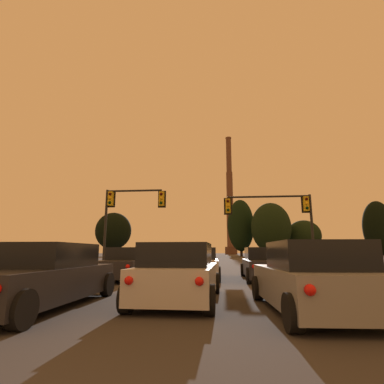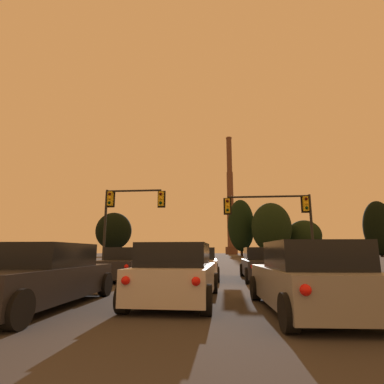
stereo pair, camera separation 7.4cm
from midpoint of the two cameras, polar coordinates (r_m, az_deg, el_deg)
The scene contains 14 objects.
sedan_left_lane_second at distance 7.90m, azimuth -26.92°, elevation -14.19°, with size 2.03×4.72×1.43m.
sedan_right_lane_front at distance 14.33m, azimuth 13.70°, elevation -13.26°, with size 2.01×4.72×1.43m.
hatchback_center_lane_second at distance 7.82m, azimuth -2.58°, elevation -15.43°, with size 1.98×4.14×1.44m.
hatchback_right_lane_second at distance 6.86m, azimuth 21.70°, elevation -15.24°, with size 2.08×4.17×1.44m.
sedan_left_lane_front at distance 14.40m, azimuth -11.87°, elevation -13.33°, with size 2.08×4.74×1.43m.
sedan_center_lane_front at distance 14.68m, azimuth 1.25°, elevation -13.52°, with size 2.10×4.75×1.43m.
traffic_light_overhead_left at distance 22.39m, azimuth -12.50°, elevation -3.00°, with size 4.59×0.50×5.75m.
traffic_light_overhead_right at distance 22.30m, azimuth 16.45°, elevation -3.59°, with size 6.31×0.50×5.26m.
smokestack at distance 161.44m, azimuth 7.36°, elevation -2.77°, with size 6.32×6.32×64.20m.
treeline_far_left at distance 83.11m, azimuth 14.91°, elevation -6.58°, with size 10.48×9.43×14.28m.
treeline_center_right at distance 92.13m, azimuth 32.05°, elevation -5.83°, with size 7.54×6.79×14.45m.
treeline_right_mid at distance 89.17m, azimuth -14.66°, elevation -7.20°, with size 10.21×9.19×12.38m.
treeline_center_left at distance 88.27m, azimuth 9.33°, elevation -6.26°, with size 7.58×6.83×16.30m.
treeline_left_mid at distance 88.43m, azimuth 20.63°, elevation -7.73°, with size 9.18×8.26×9.84m.
Camera 2 is at (1.12, 0.38, 1.22)m, focal length 28.00 mm.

